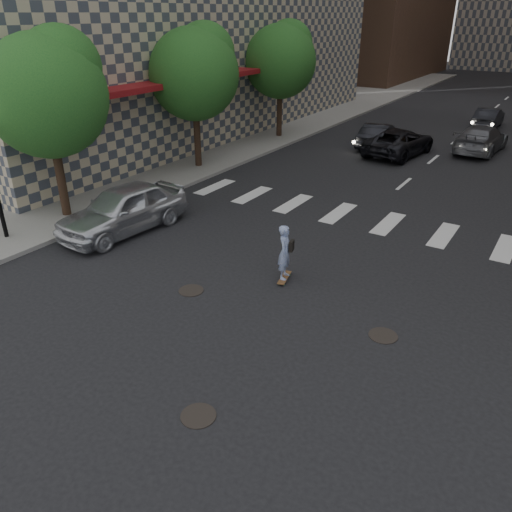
{
  "coord_description": "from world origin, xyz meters",
  "views": [
    {
      "loc": [
        6.07,
        -8.06,
        7.03
      ],
      "look_at": [
        -0.23,
        1.81,
        1.3
      ],
      "focal_mm": 35.0,
      "sensor_mm": 36.0,
      "label": 1
    }
  ],
  "objects": [
    {
      "name": "manhole_b",
      "position": [
        -2.0,
        1.2,
        0.01
      ],
      "size": [
        0.7,
        0.7,
        0.02
      ],
      "primitive_type": "cylinder",
      "color": "black",
      "rests_on": "ground"
    },
    {
      "name": "skateboarder",
      "position": [
        -0.1,
        3.16,
        0.9
      ],
      "size": [
        0.52,
        0.89,
        1.72
      ],
      "rotation": [
        0.0,
        0.0,
        0.25
      ],
      "color": "brown",
      "rests_on": "ground"
    },
    {
      "name": "tree_a",
      "position": [
        -9.45,
        3.14,
        4.65
      ],
      "size": [
        4.2,
        4.2,
        6.6
      ],
      "color": "#382619",
      "rests_on": "sidewalk_left"
    },
    {
      "name": "sidewalk_left",
      "position": [
        -14.5,
        20.0,
        0.07
      ],
      "size": [
        13.0,
        80.0,
        0.15
      ],
      "primitive_type": "cube",
      "color": "gray",
      "rests_on": "ground"
    },
    {
      "name": "traffic_car_e",
      "position": [
        0.87,
        29.17,
        0.66
      ],
      "size": [
        1.46,
        4.03,
        1.32
      ],
      "primitive_type": "imported",
      "rotation": [
        0.0,
        0.0,
        3.13
      ],
      "color": "black",
      "rests_on": "ground"
    },
    {
      "name": "manhole_a",
      "position": [
        1.2,
        -2.5,
        0.01
      ],
      "size": [
        0.7,
        0.7,
        0.02
      ],
      "primitive_type": "cylinder",
      "color": "black",
      "rests_on": "ground"
    },
    {
      "name": "manhole_c",
      "position": [
        3.3,
        2.0,
        0.01
      ],
      "size": [
        0.7,
        0.7,
        0.02
      ],
      "primitive_type": "cylinder",
      "color": "black",
      "rests_on": "ground"
    },
    {
      "name": "tree_c",
      "position": [
        -9.45,
        19.14,
        4.65
      ],
      "size": [
        4.2,
        4.2,
        6.6
      ],
      "color": "#382619",
      "rests_on": "sidewalk_left"
    },
    {
      "name": "traffic_car_c",
      "position": [
        -1.9,
        18.93,
        0.7
      ],
      "size": [
        2.95,
        5.32,
        1.41
      ],
      "primitive_type": "imported",
      "rotation": [
        0.0,
        0.0,
        3.02
      ],
      "color": "black",
      "rests_on": "ground"
    },
    {
      "name": "silver_sedan",
      "position": [
        -6.7,
        3.29,
        0.83
      ],
      "size": [
        2.38,
        5.04,
        1.66
      ],
      "primitive_type": "imported",
      "rotation": [
        0.0,
        0.0,
        -0.09
      ],
      "color": "silver",
      "rests_on": "ground"
    },
    {
      "name": "tree_b",
      "position": [
        -9.45,
        11.14,
        4.65
      ],
      "size": [
        4.2,
        4.2,
        6.6
      ],
      "color": "#382619",
      "rests_on": "sidewalk_left"
    },
    {
      "name": "ground",
      "position": [
        0.0,
        0.0,
        0.0
      ],
      "size": [
        160.0,
        160.0,
        0.0
      ],
      "primitive_type": "plane",
      "color": "black",
      "rests_on": "ground"
    },
    {
      "name": "traffic_car_b",
      "position": [
        1.71,
        22.0,
        0.73
      ],
      "size": [
        2.41,
        5.18,
        1.46
      ],
      "primitive_type": "imported",
      "rotation": [
        0.0,
        0.0,
        3.07
      ],
      "color": "#595A60",
      "rests_on": "ground"
    },
    {
      "name": "traffic_car_a",
      "position": [
        -3.47,
        20.0,
        0.68
      ],
      "size": [
        1.66,
        4.19,
        1.36
      ],
      "primitive_type": "imported",
      "rotation": [
        0.0,
        0.0,
        3.2
      ],
      "color": "black",
      "rests_on": "ground"
    }
  ]
}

